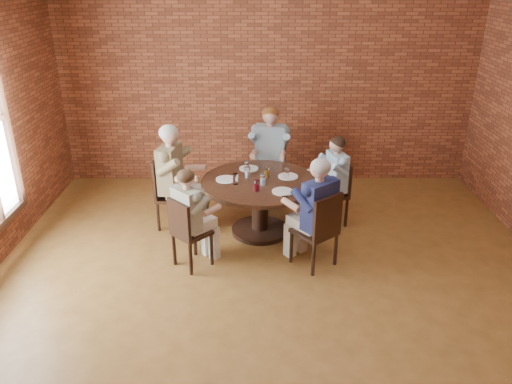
{
  "coord_description": "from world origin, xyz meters",
  "views": [
    {
      "loc": [
        -0.19,
        -4.3,
        3.22
      ],
      "look_at": [
        -0.18,
        1.0,
        0.85
      ],
      "focal_mm": 35.0,
      "sensor_mm": 36.0,
      "label": 1
    }
  ],
  "objects_px": {
    "chair_a": "(337,190)",
    "diner_e": "(315,213)",
    "chair_c": "(169,189)",
    "chair_e": "(320,228)",
    "diner_c": "(175,177)",
    "diner_a": "(332,181)",
    "diner_b": "(270,154)",
    "diner_d": "(191,219)",
    "chair_d": "(187,231)",
    "dining_table": "(260,196)",
    "smartphone": "(284,194)",
    "chair_b": "(270,163)"
  },
  "relations": [
    {
      "from": "diner_b",
      "to": "chair_e",
      "type": "distance_m",
      "value": 2.04
    },
    {
      "from": "chair_a",
      "to": "chair_d",
      "type": "bearing_deg",
      "value": -74.59
    },
    {
      "from": "diner_a",
      "to": "diner_e",
      "type": "height_order",
      "value": "diner_e"
    },
    {
      "from": "diner_a",
      "to": "smartphone",
      "type": "xyz_separation_m",
      "value": [
        -0.69,
        -0.7,
        0.13
      ]
    },
    {
      "from": "diner_e",
      "to": "smartphone",
      "type": "distance_m",
      "value": 0.5
    },
    {
      "from": "dining_table",
      "to": "chair_e",
      "type": "distance_m",
      "value": 1.09
    },
    {
      "from": "chair_d",
      "to": "diner_e",
      "type": "height_order",
      "value": "diner_e"
    },
    {
      "from": "diner_c",
      "to": "diner_a",
      "type": "bearing_deg",
      "value": -77.71
    },
    {
      "from": "chair_b",
      "to": "diner_d",
      "type": "xyz_separation_m",
      "value": [
        -0.97,
        -2.02,
        0.08
      ]
    },
    {
      "from": "chair_c",
      "to": "smartphone",
      "type": "bearing_deg",
      "value": -102.83
    },
    {
      "from": "chair_d",
      "to": "chair_b",
      "type": "bearing_deg",
      "value": -71.18
    },
    {
      "from": "diner_b",
      "to": "chair_b",
      "type": "bearing_deg",
      "value": 90.0
    },
    {
      "from": "chair_e",
      "to": "diner_e",
      "type": "bearing_deg",
      "value": -90.0
    },
    {
      "from": "diner_d",
      "to": "chair_b",
      "type": "bearing_deg",
      "value": -70.6
    },
    {
      "from": "diner_b",
      "to": "smartphone",
      "type": "height_order",
      "value": "diner_b"
    },
    {
      "from": "chair_b",
      "to": "chair_c",
      "type": "height_order",
      "value": "chair_c"
    },
    {
      "from": "diner_b",
      "to": "chair_c",
      "type": "height_order",
      "value": "diner_b"
    },
    {
      "from": "chair_a",
      "to": "smartphone",
      "type": "distance_m",
      "value": 1.08
    },
    {
      "from": "chair_b",
      "to": "chair_e",
      "type": "height_order",
      "value": "chair_b"
    },
    {
      "from": "chair_c",
      "to": "chair_d",
      "type": "xyz_separation_m",
      "value": [
        0.37,
        -1.07,
        -0.05
      ]
    },
    {
      "from": "chair_c",
      "to": "chair_e",
      "type": "relative_size",
      "value": 1.05
    },
    {
      "from": "dining_table",
      "to": "smartphone",
      "type": "xyz_separation_m",
      "value": [
        0.28,
        -0.42,
        0.23
      ]
    },
    {
      "from": "dining_table",
      "to": "chair_d",
      "type": "xyz_separation_m",
      "value": [
        -0.85,
        -0.85,
        -0.05
      ]
    },
    {
      "from": "chair_e",
      "to": "dining_table",
      "type": "bearing_deg",
      "value": -90.0
    },
    {
      "from": "chair_c",
      "to": "chair_e",
      "type": "bearing_deg",
      "value": -108.98
    },
    {
      "from": "diner_b",
      "to": "chair_c",
      "type": "distance_m",
      "value": 1.65
    },
    {
      "from": "diner_e",
      "to": "diner_a",
      "type": "bearing_deg",
      "value": -147.16
    },
    {
      "from": "smartphone",
      "to": "chair_d",
      "type": "bearing_deg",
      "value": -163.84
    },
    {
      "from": "chair_e",
      "to": "diner_e",
      "type": "height_order",
      "value": "diner_e"
    },
    {
      "from": "chair_a",
      "to": "chair_e",
      "type": "bearing_deg",
      "value": -33.47
    },
    {
      "from": "chair_c",
      "to": "chair_d",
      "type": "distance_m",
      "value": 1.14
    },
    {
      "from": "smartphone",
      "to": "chair_e",
      "type": "bearing_deg",
      "value": -51.53
    },
    {
      "from": "chair_d",
      "to": "chair_e",
      "type": "xyz_separation_m",
      "value": [
        1.53,
        0.0,
        0.03
      ]
    },
    {
      "from": "diner_a",
      "to": "diner_b",
      "type": "bearing_deg",
      "value": -151.5
    },
    {
      "from": "chair_a",
      "to": "diner_d",
      "type": "relative_size",
      "value": 0.73
    },
    {
      "from": "chair_b",
      "to": "chair_a",
      "type": "bearing_deg",
      "value": -38.58
    },
    {
      "from": "chair_b",
      "to": "diner_e",
      "type": "bearing_deg",
      "value": -69.25
    },
    {
      "from": "chair_b",
      "to": "diner_b",
      "type": "height_order",
      "value": "diner_b"
    },
    {
      "from": "diner_c",
      "to": "chair_e",
      "type": "height_order",
      "value": "diner_c"
    },
    {
      "from": "diner_a",
      "to": "smartphone",
      "type": "distance_m",
      "value": 0.99
    },
    {
      "from": "diner_b",
      "to": "diner_d",
      "type": "bearing_deg",
      "value": -108.64
    },
    {
      "from": "dining_table",
      "to": "diner_c",
      "type": "bearing_deg",
      "value": 169.53
    },
    {
      "from": "diner_a",
      "to": "chair_e",
      "type": "xyz_separation_m",
      "value": [
        -0.3,
        -1.12,
        -0.11
      ]
    },
    {
      "from": "smartphone",
      "to": "diner_d",
      "type": "bearing_deg",
      "value": -165.28
    },
    {
      "from": "dining_table",
      "to": "diner_b",
      "type": "bearing_deg",
      "value": 82.23
    },
    {
      "from": "dining_table",
      "to": "diner_c",
      "type": "distance_m",
      "value": 1.16
    },
    {
      "from": "chair_e",
      "to": "smartphone",
      "type": "distance_m",
      "value": 0.63
    },
    {
      "from": "diner_d",
      "to": "diner_e",
      "type": "bearing_deg",
      "value": -134.11
    },
    {
      "from": "diner_d",
      "to": "diner_a",
      "type": "bearing_deg",
      "value": -103.81
    },
    {
      "from": "chair_a",
      "to": "diner_e",
      "type": "xyz_separation_m",
      "value": [
        -0.42,
        -1.07,
        0.18
      ]
    }
  ]
}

